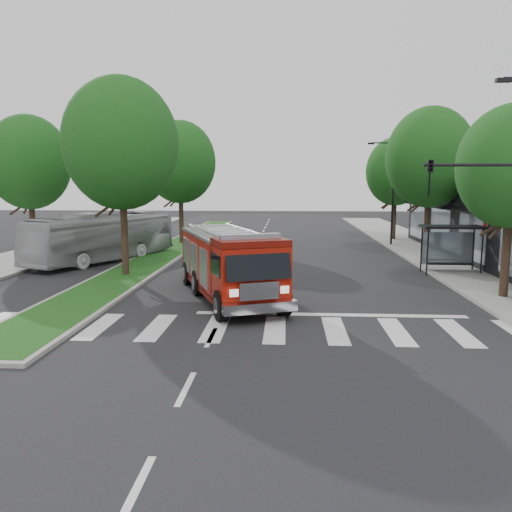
# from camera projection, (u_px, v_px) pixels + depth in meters

# --- Properties ---
(ground) EXTENTS (140.00, 140.00, 0.00)m
(ground) POSITION_uv_depth(u_px,v_px,m) (226.00, 307.00, 19.76)
(ground) COLOR black
(ground) RESTS_ON ground
(sidewalk_right) EXTENTS (5.00, 80.00, 0.15)m
(sidewalk_right) POSITION_uv_depth(u_px,v_px,m) (461.00, 267.00, 28.87)
(sidewalk_right) COLOR gray
(sidewalk_right) RESTS_ON ground
(sidewalk_left) EXTENTS (5.00, 80.00, 0.15)m
(sidewalk_left) POSITION_uv_depth(u_px,v_px,m) (11.00, 262.00, 30.51)
(sidewalk_left) COLOR gray
(sidewalk_left) RESTS_ON ground
(median) EXTENTS (3.00, 50.00, 0.15)m
(median) POSITION_uv_depth(u_px,v_px,m) (176.00, 247.00, 37.89)
(median) COLOR gray
(median) RESTS_ON ground
(bus_shelter) EXTENTS (3.20, 1.60, 2.61)m
(bus_shelter) POSITION_uv_depth(u_px,v_px,m) (451.00, 236.00, 26.84)
(bus_shelter) COLOR black
(bus_shelter) RESTS_ON ground
(tree_right_near) EXTENTS (4.40, 4.40, 8.05)m
(tree_right_near) POSITION_uv_depth(u_px,v_px,m) (512.00, 167.00, 20.25)
(tree_right_near) COLOR black
(tree_right_near) RESTS_ON ground
(tree_right_mid) EXTENTS (5.60, 5.60, 9.72)m
(tree_right_mid) POSITION_uv_depth(u_px,v_px,m) (430.00, 158.00, 31.96)
(tree_right_mid) COLOR black
(tree_right_mid) RESTS_ON ground
(tree_right_far) EXTENTS (5.00, 5.00, 8.73)m
(tree_right_far) POSITION_uv_depth(u_px,v_px,m) (396.00, 172.00, 41.93)
(tree_right_far) COLOR black
(tree_right_far) RESTS_ON ground
(tree_median_near) EXTENTS (5.80, 5.80, 10.16)m
(tree_median_near) POSITION_uv_depth(u_px,v_px,m) (121.00, 144.00, 25.07)
(tree_median_near) COLOR black
(tree_median_near) RESTS_ON ground
(tree_median_far) EXTENTS (5.60, 5.60, 9.72)m
(tree_median_far) POSITION_uv_depth(u_px,v_px,m) (180.00, 162.00, 38.95)
(tree_median_far) COLOR black
(tree_median_far) RESTS_ON ground
(tree_left_mid) EXTENTS (5.20, 5.20, 9.16)m
(tree_left_mid) POSITION_uv_depth(u_px,v_px,m) (29.00, 162.00, 31.58)
(tree_left_mid) COLOR black
(tree_left_mid) RESTS_ON ground
(streetlight_right_far) EXTENTS (2.11, 0.20, 8.00)m
(streetlight_right_far) POSITION_uv_depth(u_px,v_px,m) (391.00, 188.00, 38.24)
(streetlight_right_far) COLOR black
(streetlight_right_far) RESTS_ON ground
(fire_engine) EXTENTS (5.60, 9.13, 3.05)m
(fire_engine) POSITION_uv_depth(u_px,v_px,m) (229.00, 264.00, 21.05)
(fire_engine) COLOR #5D0C05
(fire_engine) RESTS_ON ground
(city_bus) EXTENTS (6.74, 11.00, 3.04)m
(city_bus) POSITION_uv_depth(u_px,v_px,m) (103.00, 237.00, 31.21)
(city_bus) COLOR #ACACB0
(city_bus) RESTS_ON ground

